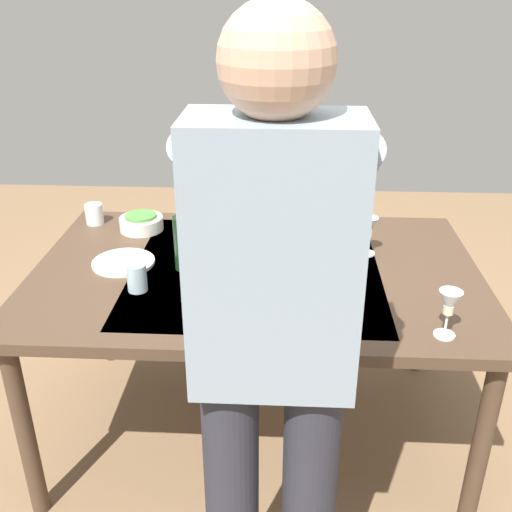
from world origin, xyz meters
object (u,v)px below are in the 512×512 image
at_px(person_server, 273,342).
at_px(chair_near, 225,226).
at_px(dining_table, 256,284).
at_px(wine_glass_right, 369,229).
at_px(wine_glass_left, 449,305).
at_px(side_bowl_salad, 141,222).
at_px(water_cup_far_left, 94,214).
at_px(water_cup_near_right, 137,277).
at_px(dinner_plate_far, 123,262).
at_px(serving_bowl_pasta, 242,299).
at_px(water_cup_near_left, 189,223).
at_px(wine_bottle, 184,240).
at_px(dinner_plate_near, 293,239).

bearing_deg(person_server, chair_near, -80.23).
height_order(dining_table, wine_glass_right, wine_glass_right).
xyz_separation_m(chair_near, wine_glass_left, (-0.79, 1.32, 0.32)).
bearing_deg(side_bowl_salad, dining_table, 146.28).
distance_m(wine_glass_left, water_cup_far_left, 1.52).
relative_size(wine_glass_right, water_cup_near_right, 1.56).
bearing_deg(dinner_plate_far, chair_near, -107.35).
bearing_deg(serving_bowl_pasta, water_cup_near_left, -65.54).
relative_size(water_cup_near_left, water_cup_far_left, 1.21).
height_order(wine_bottle, dinner_plate_far, wine_bottle).
bearing_deg(water_cup_far_left, water_cup_near_right, 119.29).
bearing_deg(side_bowl_salad, water_cup_near_left, 169.09).
bearing_deg(dining_table, dinner_plate_near, -117.68).
distance_m(water_cup_near_right, dinner_plate_near, 0.69).
distance_m(person_server, water_cup_far_left, 1.43).
relative_size(wine_glass_right, water_cup_near_left, 1.44).
height_order(wine_glass_left, dinner_plate_near, wine_glass_left).
relative_size(wine_glass_left, serving_bowl_pasta, 0.50).
height_order(dining_table, person_server, person_server).
height_order(dining_table, dinner_plate_near, dinner_plate_near).
distance_m(person_server, water_cup_near_left, 1.15).
bearing_deg(water_cup_near_right, water_cup_near_left, -102.14).
bearing_deg(chair_near, dining_table, 103.13).
relative_size(water_cup_far_left, dinner_plate_far, 0.38).
relative_size(wine_glass_left, water_cup_near_left, 1.44).
bearing_deg(dinner_plate_near, wine_glass_right, 157.73).
distance_m(person_server, dinner_plate_near, 1.07).
height_order(water_cup_near_left, dinner_plate_near, water_cup_near_left).
height_order(side_bowl_salad, dinner_plate_near, side_bowl_salad).
distance_m(wine_glass_left, dinner_plate_near, 0.81).
bearing_deg(side_bowl_salad, wine_glass_left, 145.49).
bearing_deg(wine_glass_right, dining_table, 18.94).
distance_m(water_cup_far_left, dinner_plate_far, 0.44).
bearing_deg(chair_near, person_server, 99.77).
xyz_separation_m(wine_bottle, wine_glass_right, (-0.68, -0.15, -0.01)).
height_order(dining_table, serving_bowl_pasta, serving_bowl_pasta).
bearing_deg(dinner_plate_near, dinner_plate_far, 21.50).
bearing_deg(water_cup_far_left, dinner_plate_far, 120.28).
distance_m(serving_bowl_pasta, dinner_plate_far, 0.55).
xyz_separation_m(wine_bottle, dinner_plate_near, (-0.39, -0.27, -0.10)).
height_order(water_cup_far_left, dinner_plate_near, water_cup_far_left).
bearing_deg(side_bowl_salad, water_cup_far_left, -14.74).
xyz_separation_m(chair_near, water_cup_near_right, (0.18, 1.09, 0.27)).
bearing_deg(dinner_plate_far, water_cup_near_right, 117.32).
xyz_separation_m(dining_table, serving_bowl_pasta, (0.03, 0.28, 0.10)).
height_order(water_cup_near_right, water_cup_far_left, water_cup_near_right).
distance_m(wine_glass_right, water_cup_near_left, 0.72).
relative_size(wine_glass_right, side_bowl_salad, 0.84).
bearing_deg(water_cup_near_left, dinner_plate_near, 175.45).
bearing_deg(chair_near, water_cup_near_left, 82.82).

